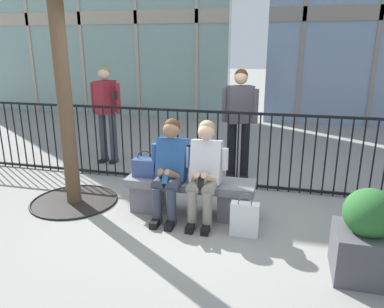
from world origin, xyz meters
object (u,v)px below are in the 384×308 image
object	(u,v)px
seated_person_with_phone	(170,166)
shopping_bag	(245,219)
handbag_on_bench	(145,167)
bystander_at_railing	(240,116)
stone_bench	(190,193)
seated_person_companion	(205,169)
bystander_further_back	(106,107)
planter	(366,237)

from	to	relation	value
seated_person_with_phone	shopping_bag	size ratio (longest dim) A/B	2.52
handbag_on_bench	shopping_bag	xyz separation A→B (m)	(1.31, -0.39, -0.37)
seated_person_with_phone	bystander_at_railing	xyz separation A→B (m)	(0.62, 1.58, 0.35)
handbag_on_bench	seated_person_with_phone	bearing A→B (deg)	-17.93
stone_bench	seated_person_with_phone	size ratio (longest dim) A/B	1.32
stone_bench	seated_person_companion	distance (m)	0.45
stone_bench	seated_person_with_phone	world-z (taller)	seated_person_with_phone
seated_person_companion	bystander_further_back	distance (m)	2.87
shopping_bag	bystander_at_railing	xyz separation A→B (m)	(-0.32, 1.85, 0.80)
shopping_bag	planter	distance (m)	1.25
stone_bench	shopping_bag	xyz separation A→B (m)	(0.73, -0.40, -0.07)
handbag_on_bench	seated_person_companion	bearing A→B (deg)	-8.51
bystander_further_back	planter	size ratio (longest dim) A/B	2.01
stone_bench	bystander_at_railing	size ratio (longest dim) A/B	0.94
seated_person_companion	handbag_on_bench	size ratio (longest dim) A/B	3.60
seated_person_companion	handbag_on_bench	distance (m)	0.81
seated_person_companion	planter	xyz separation A→B (m)	(1.65, -0.76, -0.26)
stone_bench	seated_person_with_phone	bearing A→B (deg)	-148.89
seated_person_with_phone	planter	bearing A→B (deg)	-19.98
bystander_at_railing	bystander_further_back	xyz separation A→B (m)	(-2.37, 0.25, 0.00)
seated_person_companion	handbag_on_bench	xyz separation A→B (m)	(-0.79, 0.12, -0.08)
handbag_on_bench	bystander_further_back	distance (m)	2.24
handbag_on_bench	bystander_at_railing	bearing A→B (deg)	55.88
planter	shopping_bag	bearing A→B (deg)	156.86
bystander_at_railing	planter	world-z (taller)	bystander_at_railing
bystander_at_railing	bystander_further_back	world-z (taller)	same
seated_person_with_phone	bystander_further_back	bearing A→B (deg)	133.71
seated_person_with_phone	handbag_on_bench	world-z (taller)	seated_person_with_phone
stone_bench	seated_person_companion	xyz separation A→B (m)	(0.21, -0.13, 0.38)
handbag_on_bench	bystander_further_back	xyz separation A→B (m)	(-1.38, 1.71, 0.43)
seated_person_companion	stone_bench	bearing A→B (deg)	148.89
seated_person_with_phone	bystander_at_railing	world-z (taller)	bystander_at_railing
shopping_bag	bystander_at_railing	world-z (taller)	bystander_at_railing
shopping_bag	bystander_further_back	distance (m)	3.51
seated_person_with_phone	planter	size ratio (longest dim) A/B	1.43
seated_person_with_phone	shopping_bag	xyz separation A→B (m)	(0.94, -0.27, -0.45)
stone_bench	bystander_further_back	xyz separation A→B (m)	(-1.96, 1.70, 0.73)
seated_person_with_phone	planter	distance (m)	2.23
handbag_on_bench	bystander_at_railing	xyz separation A→B (m)	(0.99, 1.46, 0.43)
stone_bench	seated_person_companion	world-z (taller)	seated_person_companion
stone_bench	handbag_on_bench	size ratio (longest dim) A/B	4.75
stone_bench	bystander_further_back	bearing A→B (deg)	139.08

